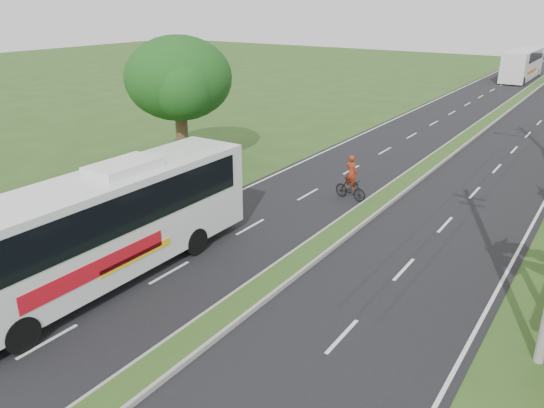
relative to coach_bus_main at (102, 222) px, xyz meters
The scene contains 8 objects.
ground 5.62m from the coach_bus_main, 17.87° to the left, with size 180.00×180.00×0.00m, color #304A1B.
road_asphalt 22.25m from the coach_bus_main, 77.18° to the left, with size 14.00×160.00×0.02m, color black.
median_strip 22.24m from the coach_bus_main, 77.18° to the left, with size 1.20×160.00×0.18m.
lane_edge_left 21.77m from the coach_bus_main, 94.74° to the left, with size 0.12×160.00×0.01m, color silver.
shade_tree 13.94m from the coach_bus_main, 121.83° to the left, with size 6.30×6.00×7.54m.
coach_bus_main is the anchor object (origin of this frame).
coach_bus_far 62.20m from the coach_bus_main, 87.86° to the left, with size 2.76×12.36×3.60m.
motorcyclist 12.72m from the coach_bus_main, 73.91° to the left, with size 1.87×0.84×2.28m.
Camera 1 is at (9.12, -12.08, 9.31)m, focal length 35.00 mm.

